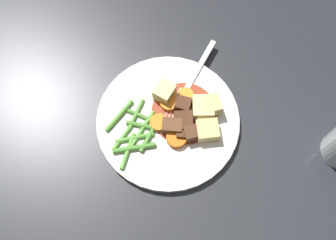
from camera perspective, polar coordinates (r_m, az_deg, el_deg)
ground_plane at (r=0.74m, az=0.00°, el=-0.42°), size 3.00×3.00×0.00m
dinner_plate at (r=0.73m, az=0.00°, el=-0.21°), size 0.25×0.25×0.02m
stew_sauce at (r=0.73m, az=2.21°, el=1.01°), size 0.12×0.12×0.00m
carrot_slice_0 at (r=0.71m, az=0.93°, el=-2.52°), size 0.04×0.04×0.01m
carrot_slice_1 at (r=0.74m, az=2.41°, el=3.31°), size 0.03×0.03×0.01m
carrot_slice_2 at (r=0.72m, az=-1.46°, el=-0.03°), size 0.04×0.04×0.01m
carrot_slice_3 at (r=0.73m, az=0.16°, el=2.50°), size 0.05×0.05×0.01m
potato_chunk_0 at (r=0.73m, az=-0.48°, el=3.76°), size 0.04×0.04×0.03m
potato_chunk_1 at (r=0.72m, az=5.01°, el=0.33°), size 0.03×0.02×0.02m
potato_chunk_2 at (r=0.71m, az=5.41°, el=-1.41°), size 0.04×0.04×0.02m
potato_chunk_3 at (r=0.72m, az=4.79°, el=1.64°), size 0.05×0.05×0.03m
potato_chunk_4 at (r=0.72m, az=5.97°, el=1.89°), size 0.03×0.03×0.03m
meat_chunk_0 at (r=0.71m, az=2.13°, el=-0.25°), size 0.04×0.04×0.02m
meat_chunk_1 at (r=0.72m, az=2.06°, el=2.11°), size 0.04×0.04×0.02m
meat_chunk_2 at (r=0.70m, az=3.45°, el=-1.79°), size 0.03×0.03×0.02m
meat_chunk_3 at (r=0.71m, az=0.41°, el=-0.93°), size 0.04×0.04×0.02m
meat_chunk_4 at (r=0.71m, az=2.08°, el=-1.53°), size 0.03×0.03×0.02m
green_bean_0 at (r=0.72m, az=-3.51°, el=-1.62°), size 0.07×0.05×0.01m
green_bean_1 at (r=0.71m, az=-4.67°, el=-3.85°), size 0.07×0.03×0.01m
green_bean_2 at (r=0.71m, az=-5.54°, el=-4.26°), size 0.05×0.05×0.01m
green_bean_3 at (r=0.71m, az=-6.29°, el=-2.44°), size 0.05×0.03×0.01m
green_bean_4 at (r=0.71m, az=-2.29°, el=-1.74°), size 0.06×0.05×0.01m
green_bean_5 at (r=0.72m, az=0.38°, el=-0.81°), size 0.05×0.05×0.01m
green_bean_6 at (r=0.72m, az=-2.98°, el=0.25°), size 0.05×0.06×0.01m
green_bean_7 at (r=0.73m, az=-4.35°, el=0.90°), size 0.05×0.04×0.01m
green_bean_8 at (r=0.73m, az=-6.70°, el=0.59°), size 0.07×0.04×0.01m
green_bean_9 at (r=0.71m, az=-4.57°, el=-2.44°), size 0.07×0.02×0.01m
green_bean_10 at (r=0.72m, az=-2.55°, el=-1.19°), size 0.07×0.05×0.01m
fork at (r=0.75m, az=3.15°, el=5.32°), size 0.15×0.12×0.00m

